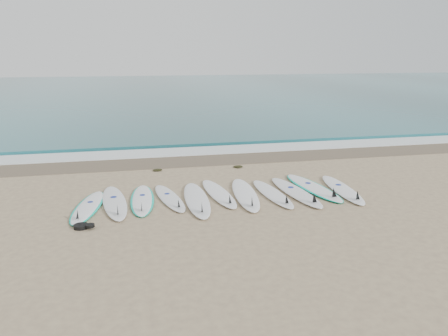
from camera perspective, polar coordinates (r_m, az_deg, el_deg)
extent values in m
plane|color=#9D8666|center=(11.63, -0.46, -3.79)|extent=(120.00, 120.00, 0.00)
cube|color=#216168|center=(43.50, -9.34, 9.89)|extent=(120.00, 55.00, 0.03)
cube|color=brown|center=(15.50, -3.55, 1.01)|extent=(120.00, 1.80, 0.01)
cube|color=silver|center=(16.85, -4.27, 2.18)|extent=(120.00, 1.40, 0.04)
cube|color=#216168|center=(18.30, -4.94, 3.29)|extent=(120.00, 1.00, 0.10)
ellipsoid|color=white|center=(11.30, -17.34, -4.84)|extent=(0.90, 2.49, 0.08)
ellipsoid|color=#01C9A9|center=(11.30, -17.34, -4.87)|extent=(0.98, 2.52, 0.06)
cone|color=black|center=(10.45, -18.59, -5.75)|extent=(0.25, 0.29, 0.26)
cylinder|color=navy|center=(11.50, -17.07, -4.26)|extent=(0.16, 0.16, 0.01)
ellipsoid|color=silver|center=(11.45, -14.12, -4.32)|extent=(0.86, 2.82, 0.09)
cone|color=black|center=(10.44, -13.73, -5.25)|extent=(0.26, 0.32, 0.30)
cylinder|color=navy|center=(11.69, -14.24, -3.69)|extent=(0.18, 0.18, 0.01)
ellipsoid|color=white|center=(11.50, -10.63, -4.05)|extent=(0.63, 2.51, 0.08)
ellipsoid|color=#01C9A9|center=(11.50, -10.62, -4.08)|extent=(0.71, 2.54, 0.06)
cone|color=black|center=(10.59, -10.72, -4.90)|extent=(0.22, 0.27, 0.27)
cylinder|color=navy|center=(11.71, -10.62, -3.48)|extent=(0.15, 0.15, 0.01)
ellipsoid|color=silver|center=(11.53, -7.16, -3.87)|extent=(0.90, 2.43, 0.08)
cone|color=black|center=(10.69, -5.95, -4.57)|extent=(0.24, 0.29, 0.25)
cylinder|color=navy|center=(11.73, -7.46, -3.35)|extent=(0.16, 0.16, 0.01)
ellipsoid|color=white|center=(11.32, -3.60, -4.08)|extent=(0.69, 2.91, 0.09)
cone|color=black|center=(10.28, -2.90, -5.09)|extent=(0.25, 0.32, 0.31)
ellipsoid|color=white|center=(11.79, -0.73, -3.31)|extent=(0.80, 2.65, 0.08)
cone|color=black|center=(10.88, 0.76, -4.04)|extent=(0.25, 0.30, 0.28)
ellipsoid|color=white|center=(11.73, 2.78, -3.39)|extent=(0.88, 2.91, 0.09)
cone|color=black|center=(10.69, 3.68, -4.30)|extent=(0.27, 0.33, 0.31)
ellipsoid|color=white|center=(11.84, 6.29, -3.32)|extent=(0.71, 2.59, 0.08)
cone|color=black|center=(10.98, 8.17, -4.03)|extent=(0.24, 0.29, 0.27)
ellipsoid|color=silver|center=(12.05, 9.28, -3.08)|extent=(0.86, 2.85, 0.09)
cone|color=black|center=(11.15, 11.70, -3.81)|extent=(0.27, 0.32, 0.30)
cylinder|color=navy|center=(12.26, 8.72, -2.50)|extent=(0.18, 0.18, 0.01)
ellipsoid|color=white|center=(12.53, 11.53, -2.47)|extent=(0.95, 2.84, 0.09)
ellipsoid|color=#01C9A9|center=(12.54, 11.53, -2.50)|extent=(1.05, 2.87, 0.06)
cone|color=black|center=(11.67, 14.15, -3.10)|extent=(0.27, 0.33, 0.30)
cylinder|color=navy|center=(12.74, 10.92, -1.94)|extent=(0.18, 0.18, 0.01)
ellipsoid|color=white|center=(12.56, 15.15, -2.67)|extent=(0.79, 2.76, 0.09)
cone|color=black|center=(11.64, 17.04, -3.38)|extent=(0.25, 0.31, 0.29)
cylinder|color=navy|center=(12.77, 14.72, -2.13)|extent=(0.17, 0.17, 0.01)
ellipsoid|color=black|center=(14.28, -8.69, -0.26)|extent=(0.31, 0.24, 0.06)
ellipsoid|color=black|center=(14.54, 1.84, 0.19)|extent=(0.32, 0.25, 0.06)
cylinder|color=black|center=(10.13, -18.18, -7.26)|extent=(0.32, 0.32, 0.08)
cylinder|color=black|center=(10.00, -17.11, -7.21)|extent=(0.20, 0.20, 0.06)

